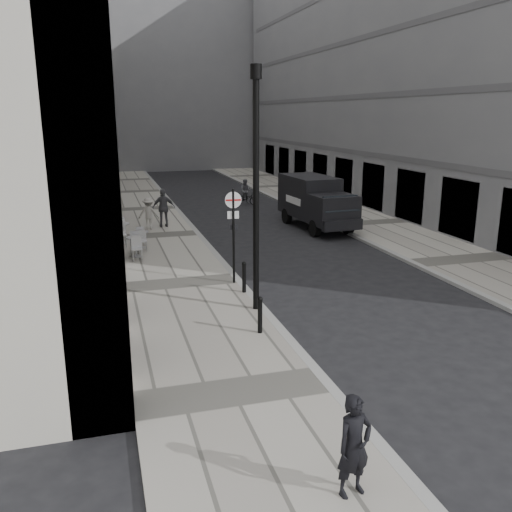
{
  "coord_description": "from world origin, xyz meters",
  "views": [
    {
      "loc": [
        -4.31,
        -7.0,
        5.6
      ],
      "look_at": [
        0.11,
        8.33,
        1.4
      ],
      "focal_mm": 38.0,
      "sensor_mm": 36.0,
      "label": 1
    }
  ],
  "objects": [
    {
      "name": "walking_man",
      "position": [
        -1.02,
        -0.75,
        0.92
      ],
      "size": [
        0.65,
        0.5,
        1.59
      ],
      "primitive_type": "imported",
      "rotation": [
        0.0,
        0.0,
        0.21
      ],
      "color": "black",
      "rests_on": "sidewalk"
    },
    {
      "name": "pedestrian_a",
      "position": [
        -1.35,
        19.83,
        1.07
      ],
      "size": [
        1.13,
        0.48,
        1.91
      ],
      "primitive_type": "imported",
      "rotation": [
        0.0,
        0.0,
        3.13
      ],
      "color": "#4D4D51",
      "rests_on": "sidewalk"
    },
    {
      "name": "cafe_table_near",
      "position": [
        -3.11,
        14.23,
        0.59
      ],
      "size": [
        0.73,
        1.64,
        0.93
      ],
      "color": "#AAAAAC",
      "rests_on": "sidewalk"
    },
    {
      "name": "building_left",
      "position": [
        -6.0,
        24.5,
        9.0
      ],
      "size": [
        4.0,
        45.0,
        18.0
      ],
      "primitive_type": "cube",
      "color": "#B9B4A9",
      "rests_on": "ground"
    },
    {
      "name": "building_far",
      "position": [
        1.5,
        56.0,
        11.0
      ],
      "size": [
        24.0,
        16.0,
        22.0
      ],
      "primitive_type": "cube",
      "color": "slate",
      "rests_on": "ground"
    },
    {
      "name": "building_right",
      "position": [
        14.0,
        24.5,
        10.0
      ],
      "size": [
        6.0,
        45.0,
        20.0
      ],
      "primitive_type": "cube",
      "color": "slate",
      "rests_on": "ground"
    },
    {
      "name": "sidewalk",
      "position": [
        -2.0,
        18.0,
        0.06
      ],
      "size": [
        4.0,
        60.0,
        0.12
      ],
      "primitive_type": "cube",
      "color": "#A29E92",
      "rests_on": "ground"
    },
    {
      "name": "bollard_near",
      "position": [
        -0.6,
        5.5,
        0.58
      ],
      "size": [
        0.12,
        0.12,
        0.91
      ],
      "primitive_type": "cylinder",
      "color": "black",
      "rests_on": "sidewalk"
    },
    {
      "name": "far_sidewalk",
      "position": [
        9.0,
        18.0,
        0.06
      ],
      "size": [
        4.0,
        60.0,
        0.12
      ],
      "primitive_type": "cube",
      "color": "#A29E92",
      "rests_on": "ground"
    },
    {
      "name": "sign_post",
      "position": [
        -0.21,
        9.87,
        2.14
      ],
      "size": [
        0.54,
        0.12,
        3.15
      ],
      "rotation": [
        0.0,
        0.0,
        -0.1
      ],
      "color": "black",
      "rests_on": "sidewalk"
    },
    {
      "name": "bollard_far",
      "position": [
        -0.15,
        8.78,
        0.59
      ],
      "size": [
        0.13,
        0.13,
        0.94
      ],
      "primitive_type": "cylinder",
      "color": "black",
      "rests_on": "sidewalk"
    },
    {
      "name": "pedestrian_b",
      "position": [
        -2.13,
        19.44,
        0.9
      ],
      "size": [
        1.12,
        0.81,
        1.57
      ],
      "primitive_type": "imported",
      "rotation": [
        0.0,
        0.0,
        2.9
      ],
      "color": "#A6A199",
      "rests_on": "sidewalk"
    },
    {
      "name": "cafe_table_mid",
      "position": [
        -3.6,
        16.77,
        0.64
      ],
      "size": [
        0.8,
        1.8,
        1.03
      ],
      "color": "silver",
      "rests_on": "sidewalk"
    },
    {
      "name": "cyclist",
      "position": [
        4.51,
        25.91,
        0.64
      ],
      "size": [
        1.6,
        0.96,
        1.63
      ],
      "rotation": [
        0.0,
        0.0,
        -0.31
      ],
      "color": "black",
      "rests_on": "ground"
    },
    {
      "name": "panel_van",
      "position": [
        5.99,
        18.03,
        1.43
      ],
      "size": [
        2.31,
        5.51,
        2.54
      ],
      "rotation": [
        0.0,
        0.0,
        0.06
      ],
      "color": "black",
      "rests_on": "ground"
    },
    {
      "name": "pedestrian_c",
      "position": [
        -3.6,
        25.44,
        0.9
      ],
      "size": [
        0.9,
        0.79,
        1.55
      ],
      "primitive_type": "imported",
      "rotation": [
        0.0,
        0.0,
        3.62
      ],
      "color": "black",
      "rests_on": "sidewalk"
    },
    {
      "name": "lamppost",
      "position": [
        -0.2,
        7.25,
        3.87
      ],
      "size": [
        0.3,
        0.3,
        6.73
      ],
      "color": "black",
      "rests_on": "sidewalk"
    },
    {
      "name": "cafe_table_far",
      "position": [
        -2.8,
        15.65,
        0.54
      ],
      "size": [
        0.64,
        1.45,
        0.83
      ],
      "color": "#AAA9AC",
      "rests_on": "sidewalk"
    },
    {
      "name": "ground",
      "position": [
        0.0,
        0.0,
        0.0
      ],
      "size": [
        120.0,
        120.0,
        0.0
      ],
      "primitive_type": "plane",
      "color": "black",
      "rests_on": "ground"
    }
  ]
}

